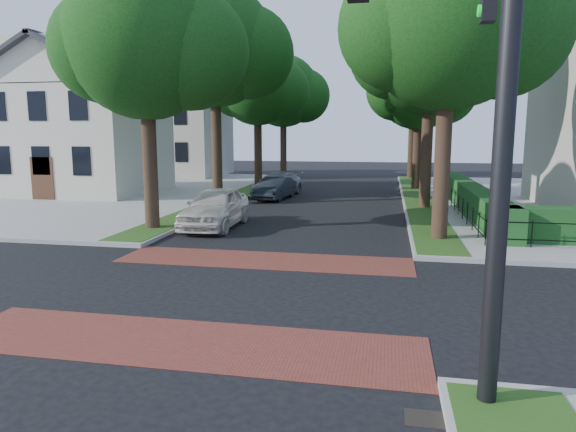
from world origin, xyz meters
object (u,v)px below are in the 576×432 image
at_px(traffic_signal, 488,66).
at_px(parked_car_middle, 275,188).
at_px(parked_car_front, 215,207).
at_px(parked_car_rear, 277,184).

distance_m(traffic_signal, parked_car_middle, 23.82).
bearing_deg(parked_car_front, parked_car_middle, 86.25).
relative_size(traffic_signal, parked_car_middle, 1.98).
relative_size(traffic_signal, parked_car_rear, 1.62).
distance_m(parked_car_front, parked_car_rear, 11.26).
distance_m(traffic_signal, parked_car_rear, 25.56).
bearing_deg(parked_car_rear, parked_car_middle, -72.11).
xyz_separation_m(traffic_signal, parked_car_front, (-8.20, 12.68, -3.87)).
height_order(traffic_signal, parked_car_middle, traffic_signal).
bearing_deg(traffic_signal, parked_car_front, 122.90).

